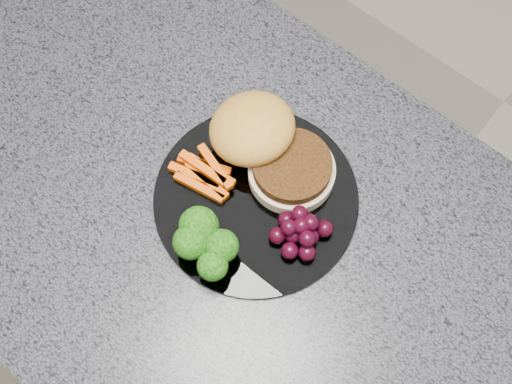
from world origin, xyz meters
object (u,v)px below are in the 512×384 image
(island_cabinet, at_px, (288,352))
(burger, at_px, (266,145))
(grape_bunch, at_px, (300,232))
(plate, at_px, (256,199))

(island_cabinet, height_order, burger, burger)
(island_cabinet, height_order, grape_bunch, grape_bunch)
(plate, bearing_deg, burger, 117.93)
(plate, xyz_separation_m, grape_bunch, (0.07, -0.00, 0.02))
(island_cabinet, relative_size, grape_bunch, 16.83)
(island_cabinet, relative_size, burger, 6.60)
(grape_bunch, bearing_deg, island_cabinet, -45.51)
(island_cabinet, bearing_deg, plate, 158.00)
(island_cabinet, bearing_deg, burger, 144.57)
(island_cabinet, bearing_deg, grape_bunch, 134.49)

